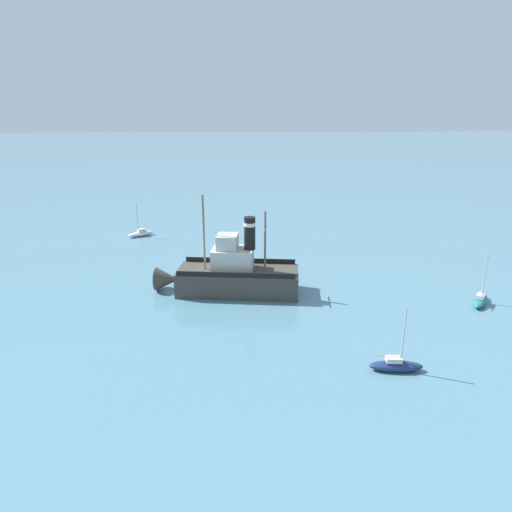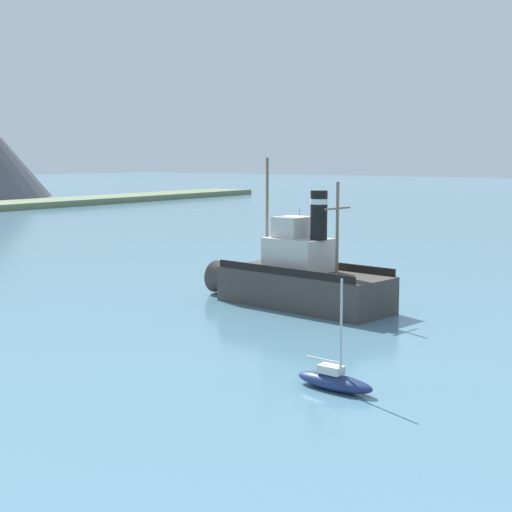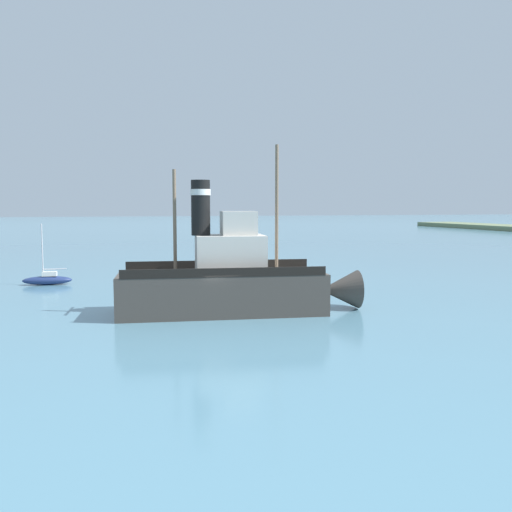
# 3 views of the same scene
# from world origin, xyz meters

# --- Properties ---
(ground_plane) EXTENTS (600.00, 600.00, 0.00)m
(ground_plane) POSITION_xyz_m (0.00, 0.00, 0.00)
(ground_plane) COLOR teal
(old_tugboat) EXTENTS (5.95, 14.72, 9.90)m
(old_tugboat) POSITION_xyz_m (-0.99, 0.79, 1.83)
(old_tugboat) COLOR #423D38
(old_tugboat) RESTS_ON ground
(sailboat_navy) EXTENTS (1.42, 3.88, 4.90)m
(sailboat_navy) POSITION_xyz_m (-16.13, -10.70, 0.43)
(sailboat_navy) COLOR navy
(sailboat_navy) RESTS_ON ground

